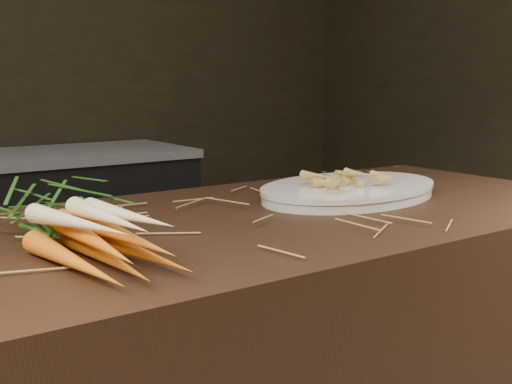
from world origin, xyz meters
TOP-DOWN VIEW (x-y plane):
  - straw_bedding at (0.00, 0.30)m, footprint 1.40×0.60m
  - root_veg_bunch at (0.03, 0.27)m, footprint 0.18×0.51m
  - serving_platter at (0.69, 0.34)m, footprint 0.51×0.38m
  - roasted_veg_heap at (0.69, 0.34)m, footprint 0.25×0.20m
  - serving_fork at (0.85, 0.34)m, footprint 0.02×0.18m

SIDE VIEW (x-z plane):
  - straw_bedding at x=0.00m, z-range 0.90..0.92m
  - serving_platter at x=0.69m, z-range 0.90..0.92m
  - serving_fork at x=0.85m, z-range 0.92..0.93m
  - root_veg_bunch at x=0.03m, z-range 0.90..0.99m
  - roasted_veg_heap at x=0.69m, z-range 0.92..0.98m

